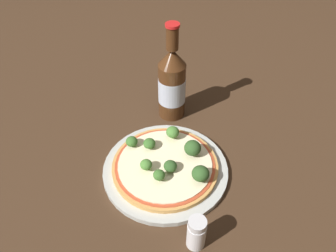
{
  "coord_description": "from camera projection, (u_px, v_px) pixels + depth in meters",
  "views": [
    {
      "loc": [
        -0.42,
        -0.17,
        0.55
      ],
      "look_at": [
        0.05,
        0.03,
        0.06
      ],
      "focal_mm": 35.0,
      "sensor_mm": 36.0,
      "label": 1
    }
  ],
  "objects": [
    {
      "name": "broccoli_floret_7",
      "position": [
        201.0,
        174.0,
        0.63
      ],
      "size": [
        0.03,
        0.03,
        0.03
      ],
      "color": "#89A866",
      "rests_on": "pizza"
    },
    {
      "name": "broccoli_floret_6",
      "position": [
        146.0,
        165.0,
        0.65
      ],
      "size": [
        0.02,
        0.02,
        0.03
      ],
      "color": "#89A866",
      "rests_on": "pizza"
    },
    {
      "name": "pepper_shaker",
      "position": [
        196.0,
        233.0,
        0.55
      ],
      "size": [
        0.03,
        0.03,
        0.07
      ],
      "color": "silver",
      "rests_on": "ground_plane"
    },
    {
      "name": "beer_bottle",
      "position": [
        172.0,
        83.0,
        0.77
      ],
      "size": [
        0.07,
        0.07,
        0.24
      ],
      "color": "#472814",
      "rests_on": "ground_plane"
    },
    {
      "name": "pizza",
      "position": [
        165.0,
        165.0,
        0.68
      ],
      "size": [
        0.22,
        0.22,
        0.01
      ],
      "color": "tan",
      "rests_on": "plate"
    },
    {
      "name": "broccoli_floret_1",
      "position": [
        131.0,
        143.0,
        0.7
      ],
      "size": [
        0.03,
        0.03,
        0.02
      ],
      "color": "#89A866",
      "rests_on": "pizza"
    },
    {
      "name": "broccoli_floret_5",
      "position": [
        170.0,
        166.0,
        0.66
      ],
      "size": [
        0.03,
        0.03,
        0.02
      ],
      "color": "#89A866",
      "rests_on": "pizza"
    },
    {
      "name": "ground_plane",
      "position": [
        171.0,
        166.0,
        0.71
      ],
      "size": [
        3.0,
        3.0,
        0.0
      ],
      "primitive_type": "plane",
      "color": "#3D2819"
    },
    {
      "name": "broccoli_floret_0",
      "position": [
        149.0,
        143.0,
        0.7
      ],
      "size": [
        0.03,
        0.03,
        0.02
      ],
      "color": "#89A866",
      "rests_on": "pizza"
    },
    {
      "name": "broccoli_floret_3",
      "position": [
        158.0,
        175.0,
        0.64
      ],
      "size": [
        0.02,
        0.02,
        0.03
      ],
      "color": "#89A866",
      "rests_on": "pizza"
    },
    {
      "name": "plate",
      "position": [
        165.0,
        169.0,
        0.69
      ],
      "size": [
        0.26,
        0.26,
        0.01
      ],
      "color": "#B2B7B2",
      "rests_on": "ground_plane"
    },
    {
      "name": "broccoli_floret_4",
      "position": [
        173.0,
        132.0,
        0.72
      ],
      "size": [
        0.03,
        0.03,
        0.03
      ],
      "color": "#89A866",
      "rests_on": "pizza"
    },
    {
      "name": "broccoli_floret_2",
      "position": [
        193.0,
        148.0,
        0.68
      ],
      "size": [
        0.04,
        0.04,
        0.04
      ],
      "color": "#89A866",
      "rests_on": "pizza"
    }
  ]
}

